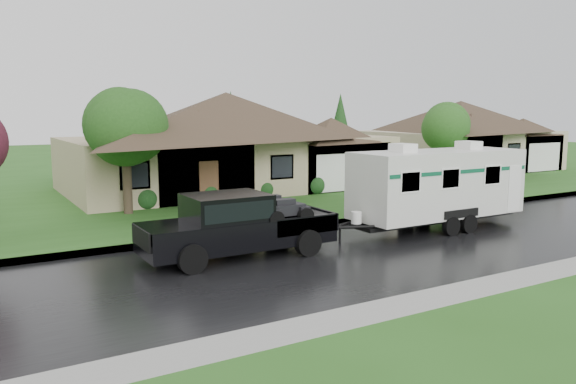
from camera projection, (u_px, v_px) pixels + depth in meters
name	position (u px, v px, depth m)	size (l,w,h in m)	color
ground	(336.00, 239.00, 20.54)	(140.00, 140.00, 0.00)	#28581B
road	(371.00, 251.00, 18.83)	(140.00, 8.00, 0.01)	black
curb	(304.00, 226.00, 22.45)	(140.00, 0.50, 0.15)	gray
lawn	(190.00, 189.00, 33.32)	(140.00, 26.00, 0.15)	#28581B
house_main	(232.00, 129.00, 32.98)	(19.44, 10.80, 6.90)	tan
house_neighbor	(464.00, 129.00, 43.50)	(15.12, 9.72, 6.45)	tan
tree_left_green	(125.00, 125.00, 24.36)	(3.39, 3.39, 5.61)	#382B1E
tree_right_green	(445.00, 126.00, 34.85)	(3.13, 3.13, 5.18)	#382B1E
shrub_row	(264.00, 188.00, 29.38)	(13.60, 1.00, 1.00)	#143814
pickup_truck	(235.00, 223.00, 17.81)	(6.23, 2.37, 2.08)	black
travel_trailer	(438.00, 183.00, 22.14)	(7.68, 2.70, 3.45)	silver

